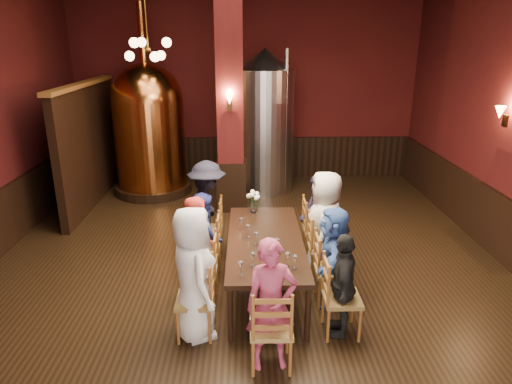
{
  "coord_description": "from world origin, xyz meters",
  "views": [
    {
      "loc": [
        -0.02,
        -5.95,
        3.32
      ],
      "look_at": [
        0.13,
        0.2,
        1.22
      ],
      "focal_mm": 32.0,
      "sensor_mm": 36.0,
      "label": 1
    }
  ],
  "objects_px": {
    "dining_table": "(265,243)",
    "person_1": "(199,251)",
    "person_0": "(193,274)",
    "person_2": "(204,237)",
    "copper_kettle": "(149,128)",
    "steel_vessel": "(265,122)",
    "rose_vase": "(254,198)"
  },
  "relations": [
    {
      "from": "person_2",
      "to": "dining_table",
      "type": "bearing_deg",
      "value": -128.51
    },
    {
      "from": "person_2",
      "to": "person_0",
      "type": "bearing_deg",
      "value": 162.71
    },
    {
      "from": "copper_kettle",
      "to": "steel_vessel",
      "type": "height_order",
      "value": "copper_kettle"
    },
    {
      "from": "copper_kettle",
      "to": "steel_vessel",
      "type": "bearing_deg",
      "value": 3.06
    },
    {
      "from": "person_0",
      "to": "copper_kettle",
      "type": "xyz_separation_m",
      "value": [
        -1.48,
        5.25,
        0.66
      ]
    },
    {
      "from": "copper_kettle",
      "to": "rose_vase",
      "type": "bearing_deg",
      "value": -56.03
    },
    {
      "from": "dining_table",
      "to": "steel_vessel",
      "type": "xyz_separation_m",
      "value": [
        0.17,
        4.39,
        0.86
      ]
    },
    {
      "from": "dining_table",
      "to": "steel_vessel",
      "type": "distance_m",
      "value": 4.48
    },
    {
      "from": "dining_table",
      "to": "person_0",
      "type": "distance_m",
      "value": 1.32
    },
    {
      "from": "person_1",
      "to": "steel_vessel",
      "type": "bearing_deg",
      "value": -28.7
    },
    {
      "from": "person_0",
      "to": "person_2",
      "type": "height_order",
      "value": "person_0"
    },
    {
      "from": "dining_table",
      "to": "person_1",
      "type": "height_order",
      "value": "person_1"
    },
    {
      "from": "person_0",
      "to": "person_2",
      "type": "xyz_separation_m",
      "value": [
        0.0,
        1.33,
        -0.15
      ]
    },
    {
      "from": "dining_table",
      "to": "rose_vase",
      "type": "relative_size",
      "value": 6.81
    },
    {
      "from": "person_0",
      "to": "person_1",
      "type": "xyz_separation_m",
      "value": [
        0.0,
        0.67,
        -0.05
      ]
    },
    {
      "from": "person_2",
      "to": "rose_vase",
      "type": "relative_size",
      "value": 3.67
    },
    {
      "from": "person_2",
      "to": "copper_kettle",
      "type": "distance_m",
      "value": 4.27
    },
    {
      "from": "person_0",
      "to": "copper_kettle",
      "type": "distance_m",
      "value": 5.5
    },
    {
      "from": "copper_kettle",
      "to": "steel_vessel",
      "type": "relative_size",
      "value": 1.29
    },
    {
      "from": "rose_vase",
      "to": "person_1",
      "type": "bearing_deg",
      "value": -118.21
    },
    {
      "from": "copper_kettle",
      "to": "rose_vase",
      "type": "relative_size",
      "value": 11.3
    },
    {
      "from": "steel_vessel",
      "to": "rose_vase",
      "type": "distance_m",
      "value": 3.45
    },
    {
      "from": "dining_table",
      "to": "person_0",
      "type": "height_order",
      "value": "person_0"
    },
    {
      "from": "steel_vessel",
      "to": "rose_vase",
      "type": "bearing_deg",
      "value": -95.16
    },
    {
      "from": "person_1",
      "to": "rose_vase",
      "type": "height_order",
      "value": "person_1"
    },
    {
      "from": "rose_vase",
      "to": "copper_kettle",
      "type": "bearing_deg",
      "value": 123.97
    },
    {
      "from": "dining_table",
      "to": "person_1",
      "type": "distance_m",
      "value": 0.91
    },
    {
      "from": "person_1",
      "to": "copper_kettle",
      "type": "height_order",
      "value": "copper_kettle"
    },
    {
      "from": "person_2",
      "to": "copper_kettle",
      "type": "xyz_separation_m",
      "value": [
        -1.48,
        3.92,
        0.81
      ]
    },
    {
      "from": "dining_table",
      "to": "person_2",
      "type": "distance_m",
      "value": 0.91
    },
    {
      "from": "person_0",
      "to": "dining_table",
      "type": "bearing_deg",
      "value": -61.24
    },
    {
      "from": "dining_table",
      "to": "person_0",
      "type": "xyz_separation_m",
      "value": [
        -0.85,
        -1.0,
        0.11
      ]
    }
  ]
}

